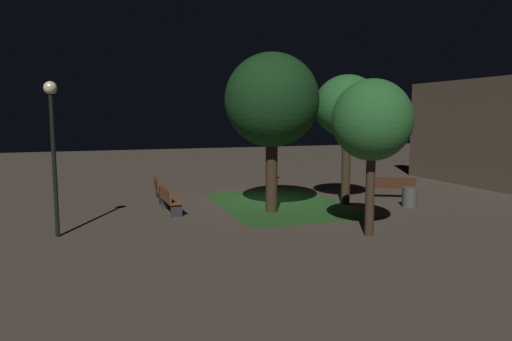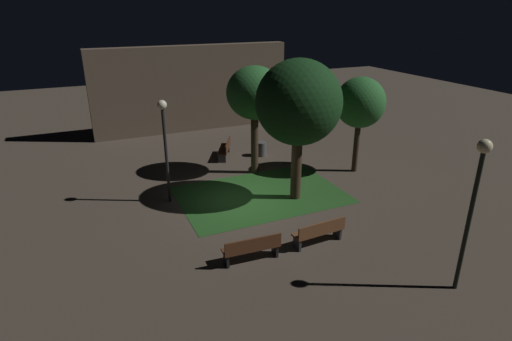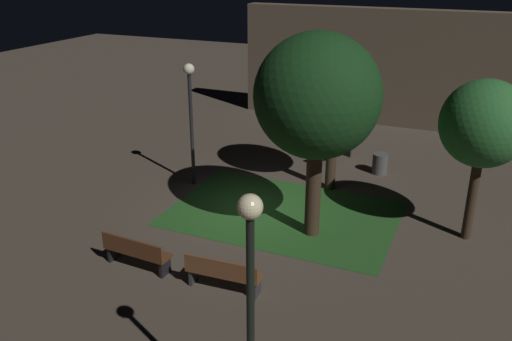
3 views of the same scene
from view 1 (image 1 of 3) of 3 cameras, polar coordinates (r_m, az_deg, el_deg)
name	(u,v)px [view 1 (image 1 of 3)]	position (r m, az deg, el deg)	size (l,w,h in m)	color
ground_plane	(266,200)	(18.99, 1.25, -3.61)	(60.00, 60.00, 0.00)	#473D33
grass_lawn	(281,204)	(18.10, 3.04, -4.12)	(6.70, 4.60, 0.01)	#23511E
bench_path_side	(160,189)	(19.11, -11.62, -2.23)	(1.82, 0.58, 0.88)	#512D19
bench_lawn_edge	(169,199)	(16.76, -10.54, -3.46)	(1.82, 0.58, 0.88)	brown
bench_by_lamp	(393,187)	(20.16, 16.32, -1.89)	(1.25, 1.82, 0.88)	#422314
tree_tall_center	(372,121)	(13.46, 13.98, 5.87)	(2.24, 2.24, 4.43)	#38281C
tree_lawn_side	(272,101)	(16.38, 1.95, 8.47)	(3.28, 3.28, 5.58)	#38281C
tree_near_wall	(347,107)	(18.13, 11.08, 7.56)	(2.50, 2.50, 4.94)	#38281C
lamp_post_plaza_west	(270,128)	(21.46, 1.73, 5.20)	(0.36, 0.36, 4.11)	black
lamp_post_path_center	(53,132)	(14.11, -23.57, 4.37)	(0.36, 0.36, 4.35)	black
trash_bin	(409,197)	(18.45, 18.22, -3.10)	(0.54, 0.54, 0.74)	#4C4C4C
building_wall_backdrop	(504,134)	(23.75, 27.98, 3.92)	(12.10, 0.80, 5.14)	brown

